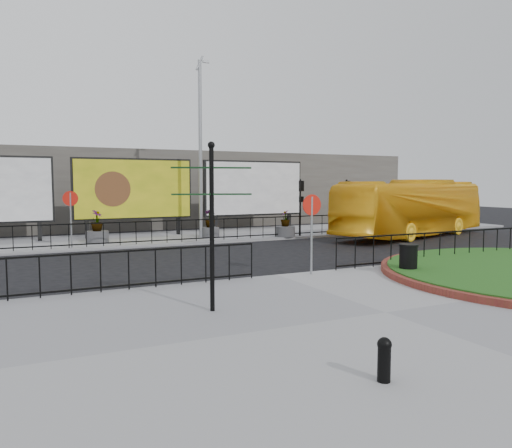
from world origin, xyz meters
TOP-DOWN VIEW (x-y plane):
  - ground at (0.00, 0.00)m, footprint 90.00×90.00m
  - pavement_near at (0.00, -5.00)m, footprint 30.00×10.00m
  - pavement_far at (0.00, 12.00)m, footprint 44.00×6.00m
  - railing_near_left at (-6.00, -0.30)m, footprint 10.00×0.10m
  - railing_near_right at (6.50, -0.30)m, footprint 9.00×0.10m
  - railing_far at (1.00, 9.30)m, footprint 18.00×0.10m
  - speed_sign_far at (-5.00, 9.40)m, footprint 0.64×0.07m
  - speed_sign_near at (1.00, -0.40)m, footprint 0.64×0.07m
  - billboard_mid at (-1.50, 12.97)m, footprint 6.20×0.31m
  - billboard_right at (5.50, 12.97)m, footprint 6.20×0.31m
  - lamp_post at (1.51, 11.00)m, footprint 0.74×0.18m
  - signal_pole_a at (6.50, 9.34)m, footprint 0.22×0.26m
  - signal_pole_b at (9.50, 9.34)m, footprint 0.22×0.26m
  - building_backdrop at (0.00, 22.00)m, footprint 40.00×10.00m
  - fingerpost_sign at (-3.35, -3.20)m, footprint 1.72×0.77m
  - bollard at (-2.57, -7.96)m, footprint 0.21×0.21m
  - litter_bin at (3.57, -1.85)m, footprint 0.58×0.58m
  - bus at (12.23, 7.20)m, footprint 11.47×5.67m
  - planter_a at (-3.69, 11.00)m, footprint 1.05×1.05m
  - planter_b at (2.00, 11.00)m, footprint 0.95×0.95m
  - planter_c at (5.60, 9.40)m, footprint 1.03×1.03m

SIDE VIEW (x-z plane):
  - ground at x=0.00m, z-range 0.00..0.00m
  - pavement_near at x=0.00m, z-range 0.00..0.12m
  - pavement_far at x=0.00m, z-range 0.00..0.12m
  - bollard at x=-2.57m, z-range 0.15..0.79m
  - planter_c at x=5.60m, z-range -0.13..1.27m
  - litter_bin at x=3.57m, z-range 0.12..1.08m
  - planter_b at x=2.00m, z-range -0.09..1.33m
  - planter_a at x=-3.69m, z-range -0.12..1.42m
  - railing_near_left at x=-6.00m, z-range 0.12..1.22m
  - railing_near_right at x=6.50m, z-range 0.12..1.22m
  - railing_far at x=1.00m, z-range 0.12..1.22m
  - bus at x=12.23m, z-range 0.00..3.12m
  - speed_sign_far at x=-5.00m, z-range 0.68..3.15m
  - speed_sign_near at x=1.00m, z-range 0.68..3.15m
  - signal_pole_a at x=6.50m, z-range 0.60..3.60m
  - signal_pole_b at x=9.50m, z-range 0.60..3.60m
  - fingerpost_sign at x=-3.35m, z-range 0.50..4.22m
  - building_backdrop at x=0.00m, z-range 0.00..5.00m
  - billboard_mid at x=-1.50m, z-range 0.55..4.65m
  - billboard_right at x=5.50m, z-range 0.55..4.65m
  - lamp_post at x=1.51m, z-range 0.21..9.44m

